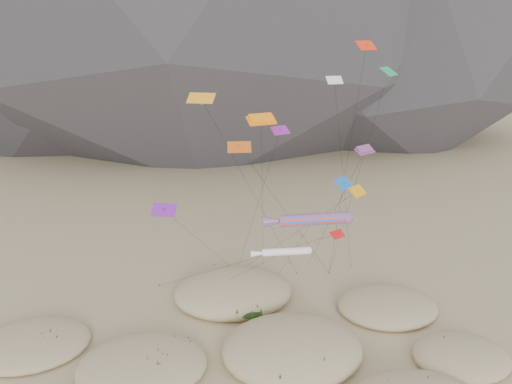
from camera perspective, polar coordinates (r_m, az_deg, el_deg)
The scene contains 8 objects.
dunes at distance 50.24m, azimuth -1.22°, elevation -19.00°, with size 52.63×39.67×3.93m.
dune_grass at distance 49.78m, azimuth 2.07°, elevation -19.20°, with size 43.34×28.43×1.48m.
kite_stakes at distance 67.28m, azimuth 0.88°, elevation -9.21°, with size 25.92×7.17×0.30m.
rainbow_tube_kite at distance 48.68m, azimuth 6.22°, elevation -3.14°, with size 8.54×15.64×14.43m.
white_tube_kite at distance 49.98m, azimuth 3.06°, elevation -6.85°, with size 9.02×12.84×10.56m.
orange_parafoil at distance 47.84m, azimuth 0.63°, elevation 8.07°, with size 4.81×16.74×23.44m.
multi_parafoil at distance 51.27m, azimuth 12.22°, elevation 4.50°, with size 2.90×14.38×20.01m.
delta_kites at distance 50.62m, azimuth 4.89°, elevation 5.81°, with size 26.89×17.08×29.89m.
Camera 1 is at (-8.97, -35.37, 30.97)m, focal length 35.00 mm.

